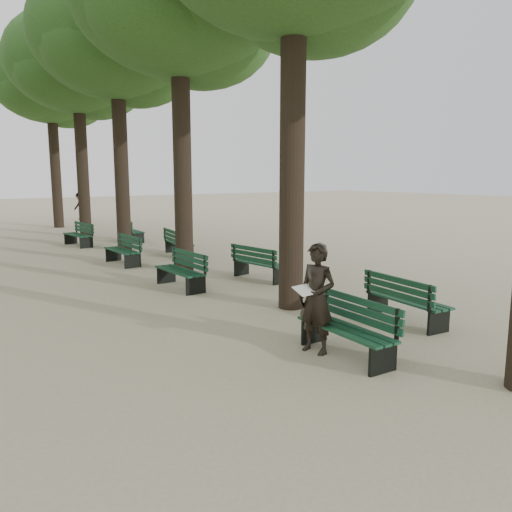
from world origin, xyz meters
TOP-DOWN VIEW (x-y plane):
  - ground at (0.00, 0.00)m, footprint 120.00×120.00m
  - tree_central_3 at (1.50, 13.00)m, footprint 6.00×6.00m
  - tree_central_4 at (1.50, 18.00)m, footprint 6.00×6.00m
  - tree_central_5 at (1.50, 23.00)m, footprint 6.00×6.00m
  - bench_left_0 at (0.37, 0.21)m, footprint 0.66×1.83m
  - bench_left_1 at (0.37, 5.99)m, footprint 0.62×1.82m
  - bench_left_2 at (0.37, 10.09)m, footprint 0.64×1.82m
  - bench_left_3 at (0.37, 15.12)m, footprint 0.78×1.85m
  - bench_right_0 at (2.63, 0.87)m, footprint 0.75×1.85m
  - bench_right_1 at (2.63, 5.73)m, footprint 0.80×1.86m
  - bench_right_2 at (2.63, 10.70)m, footprint 0.81×1.86m
  - bench_right_3 at (2.63, 15.23)m, footprint 0.65×1.82m
  - man_with_map at (0.13, 0.64)m, footprint 0.69×0.77m
  - pedestrian_b at (3.86, 27.30)m, footprint 0.74×1.15m

SIDE VIEW (x-z plane):
  - ground at x=0.00m, z-range 0.00..0.00m
  - bench_left_0 at x=0.37m, z-range -0.19..0.73m
  - bench_left_1 at x=0.37m, z-range -0.19..0.73m
  - bench_left_2 at x=0.37m, z-range -0.19..0.73m
  - bench_left_3 at x=0.37m, z-range -0.19..0.73m
  - bench_right_0 at x=2.63m, z-range -0.19..0.73m
  - bench_right_1 at x=2.63m, z-range -0.19..0.73m
  - bench_right_2 at x=2.63m, z-range -0.19..0.73m
  - bench_right_3 at x=2.63m, z-range -0.19..0.73m
  - pedestrian_b at x=3.86m, z-range 0.00..1.70m
  - man_with_map at x=0.13m, z-range 0.00..1.76m
  - tree_central_3 at x=1.50m, z-range 2.68..12.63m
  - tree_central_4 at x=1.50m, z-range 2.68..12.63m
  - tree_central_5 at x=1.50m, z-range 2.68..12.63m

